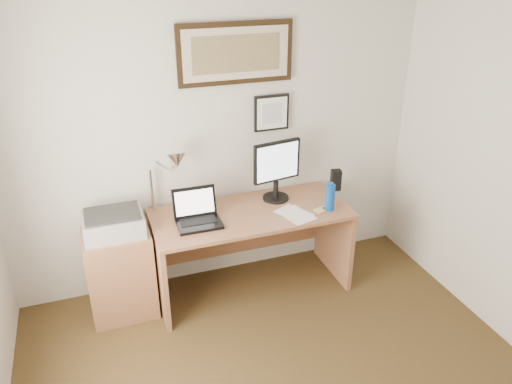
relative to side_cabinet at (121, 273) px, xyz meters
name	(u,v)px	position (x,y,z in m)	size (l,w,h in m)	color
wall_back	(219,141)	(0.92, 0.32, 0.89)	(3.50, 0.02, 2.50)	silver
side_cabinet	(121,273)	(0.00, 0.00, 0.00)	(0.50, 0.40, 0.73)	#8F5B3C
water_bottle	(330,197)	(1.69, -0.22, 0.50)	(0.08, 0.08, 0.22)	#0D46AC
bottle_cap	(331,184)	(1.69, -0.22, 0.62)	(0.04, 0.04, 0.02)	#0D46AC
speaker	(336,180)	(1.91, 0.10, 0.48)	(0.08, 0.07, 0.19)	black
paper_sheet_a	(294,213)	(1.39, -0.19, 0.39)	(0.19, 0.28, 0.00)	white
paper_sheet_b	(296,215)	(1.39, -0.23, 0.39)	(0.20, 0.29, 0.00)	white
sticky_pad	(319,211)	(1.60, -0.23, 0.39)	(0.08, 0.08, 0.01)	#DAC067
marker_pen	(323,207)	(1.65, -0.18, 0.39)	(0.02, 0.02, 0.14)	white
book	(180,223)	(0.48, -0.06, 0.40)	(0.22, 0.29, 0.02)	#C6BB5D
desk	(248,232)	(1.07, 0.04, 0.15)	(1.60, 0.70, 0.75)	#8F5B3C
laptop	(197,216)	(0.62, -0.08, 0.44)	(0.34, 0.30, 0.26)	black
lcd_monitor	(277,168)	(1.34, 0.09, 0.68)	(0.42, 0.22, 0.52)	black
printer	(113,223)	(0.00, 0.00, 0.45)	(0.44, 0.34, 0.18)	#ABABAD
desk_lamp	(175,163)	(0.51, 0.13, 0.82)	(0.29, 0.27, 0.53)	silver
picture_large	(236,53)	(1.07, 0.29, 1.59)	(0.92, 0.04, 0.47)	black
picture_small	(272,113)	(1.37, 0.29, 1.09)	(0.30, 0.03, 0.30)	black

